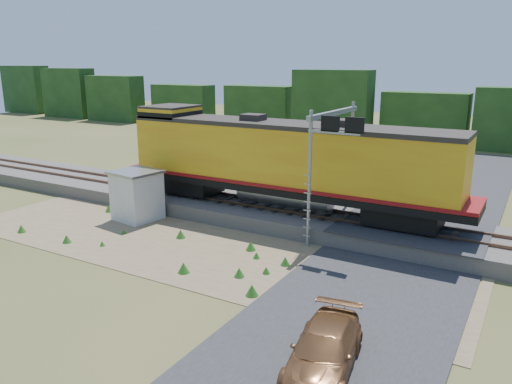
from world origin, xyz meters
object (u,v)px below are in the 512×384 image
Objects in this scene: locomotive at (280,160)px; car at (324,350)px; signal_gantry at (334,140)px; shed at (137,195)px.

locomotive is 14.13m from car.
signal_gantry reaches higher than locomotive.
locomotive reaches higher than car.
signal_gantry is at bearing 101.44° from car.
shed is 11.34m from signal_gantry.
shed is 0.65× the size of car.
shed is at bearing -163.82° from signal_gantry.
signal_gantry is (10.36, 3.01, 3.50)m from shed.
signal_gantry is at bearing 23.77° from shed.
locomotive is at bearing 113.34° from car.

